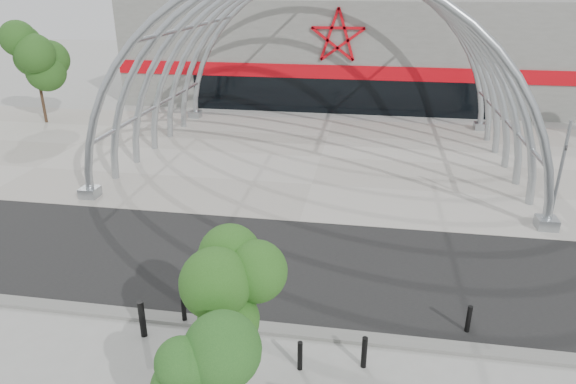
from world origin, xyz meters
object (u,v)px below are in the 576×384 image
bollard_2 (300,356)px  street_tree_0 (232,296)px  signal_pole (560,174)px  street_tree_1 (200,378)px

bollard_2 → street_tree_0: bearing=-145.5°
signal_pole → bollard_2: 13.30m
signal_pole → street_tree_1: size_ratio=1.27×
bollard_2 → signal_pole: bearing=47.7°
signal_pole → street_tree_1: (-10.27, -13.13, 0.20)m
street_tree_0 → street_tree_1: bearing=-89.0°
signal_pole → street_tree_0: 14.88m
street_tree_0 → bollard_2: bearing=34.5°
street_tree_1 → bollard_2: size_ratio=4.19×
street_tree_0 → street_tree_1: (0.04, -2.41, -0.18)m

